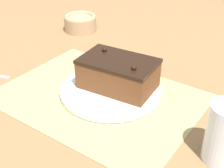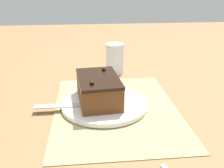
{
  "view_description": "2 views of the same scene",
  "coord_description": "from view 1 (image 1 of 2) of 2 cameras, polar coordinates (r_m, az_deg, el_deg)",
  "views": [
    {
      "loc": [
        -0.38,
        0.49,
        0.41
      ],
      "look_at": [
        -0.03,
        -0.02,
        0.04
      ],
      "focal_mm": 50.0,
      "sensor_mm": 36.0,
      "label": 1
    },
    {
      "loc": [
        0.65,
        -0.08,
        0.34
      ],
      "look_at": [
        -0.01,
        -0.01,
        0.07
      ],
      "focal_mm": 42.0,
      "sensor_mm": 36.0,
      "label": 2
    }
  ],
  "objects": [
    {
      "name": "ground_plane",
      "position": [
        0.74,
        -2.5,
        -2.47
      ],
      "size": [
        3.0,
        3.0,
        0.0
      ],
      "primitive_type": "plane",
      "color": "olive"
    },
    {
      "name": "serving_knife",
      "position": [
        0.79,
        1.45,
        1.59
      ],
      "size": [
        0.02,
        0.2,
        0.01
      ],
      "rotation": [
        0.0,
        0.0,
        3.14
      ],
      "color": "#472D19",
      "rests_on": "cake_plate"
    },
    {
      "name": "cake_plate",
      "position": [
        0.75,
        -0.26,
        -1.1
      ],
      "size": [
        0.24,
        0.24,
        0.01
      ],
      "color": "white",
      "rests_on": "placemat_woven"
    },
    {
      "name": "small_bowl",
      "position": [
        1.12,
        -5.81,
        11.16
      ],
      "size": [
        0.11,
        0.11,
        0.06
      ],
      "color": "tan",
      "rests_on": "ground_plane"
    },
    {
      "name": "chocolate_cake",
      "position": [
        0.74,
        1.13,
        1.96
      ],
      "size": [
        0.19,
        0.13,
        0.08
      ],
      "rotation": [
        0.0,
        0.0,
        0.1
      ],
      "color": "brown",
      "rests_on": "cake_plate"
    },
    {
      "name": "placemat_woven",
      "position": [
        0.74,
        -2.5,
        -2.34
      ],
      "size": [
        0.46,
        0.34,
        0.0
      ],
      "primitive_type": "cube",
      "color": "tan",
      "rests_on": "ground_plane"
    }
  ]
}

